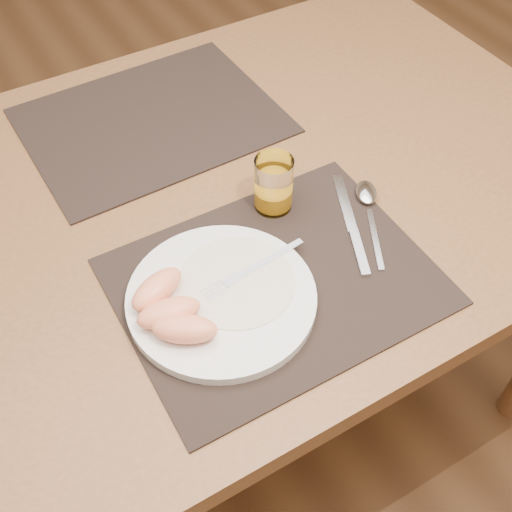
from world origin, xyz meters
The scene contains 11 objects.
ground centered at (0.00, 0.00, 0.00)m, with size 5.00×5.00×0.00m, color brown.
table centered at (0.00, 0.00, 0.67)m, with size 1.40×0.90×0.75m.
placemat_near centered at (-0.01, -0.22, 0.75)m, with size 0.45×0.35×0.00m, color black.
placemat_far centered at (-0.01, 0.22, 0.75)m, with size 0.45×0.35×0.00m, color black.
plate centered at (-0.09, -0.21, 0.76)m, with size 0.27×0.27×0.02m, color white.
plate_dressing centered at (-0.06, -0.20, 0.77)m, with size 0.17×0.17×0.00m.
fork centered at (-0.04, -0.20, 0.77)m, with size 0.18×0.04×0.00m.
knife centered at (0.15, -0.20, 0.76)m, with size 0.10×0.21×0.01m.
spoon centered at (0.21, -0.15, 0.76)m, with size 0.11×0.18×0.01m.
juice_glass centered at (0.07, -0.08, 0.80)m, with size 0.06×0.06×0.09m.
grapefruit_wedges centered at (-0.17, -0.21, 0.79)m, with size 0.10×0.16×0.04m.
Camera 1 is at (-0.33, -0.71, 1.49)m, focal length 45.00 mm.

